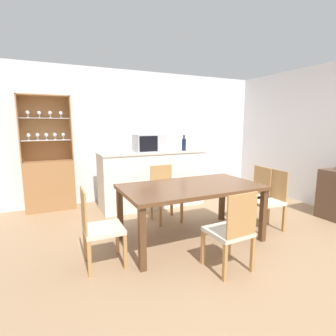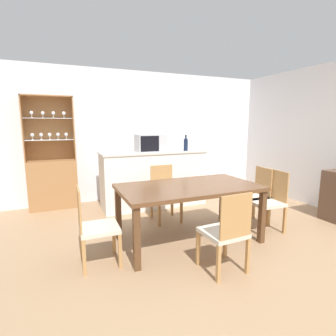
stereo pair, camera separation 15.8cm
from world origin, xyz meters
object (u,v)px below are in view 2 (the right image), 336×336
(dining_chair_side_left_near, at_px, (95,227))
(microwave, at_px, (151,143))
(wine_bottle, at_px, (186,144))
(dining_chair_head_near, at_px, (226,232))
(dining_chair_side_right_far, at_px, (254,196))
(display_cabinet, at_px, (53,176))
(dining_chair_head_far, at_px, (165,194))
(dining_chair_side_right_near, at_px, (269,201))
(dining_table, at_px, (189,191))

(dining_chair_side_left_near, xyz_separation_m, microwave, (1.24, 1.72, 0.75))
(microwave, distance_m, wine_bottle, 0.66)
(dining_chair_head_near, height_order, dining_chair_side_right_far, same)
(microwave, relative_size, wine_bottle, 1.78)
(display_cabinet, xyz_separation_m, dining_chair_side_right_far, (2.83, -2.00, -0.17))
(dining_chair_head_far, xyz_separation_m, microwave, (0.03, 0.76, 0.75))
(dining_chair_side_right_near, bearing_deg, display_cabinet, 54.41)
(dining_chair_side_right_near, height_order, wine_bottle, wine_bottle)
(dining_table, xyz_separation_m, dining_chair_side_right_far, (1.20, 0.14, -0.23))
(wine_bottle, bearing_deg, microwave, 168.98)
(display_cabinet, distance_m, dining_table, 2.70)
(display_cabinet, bearing_deg, dining_chair_head_near, -61.14)
(dining_chair_head_far, relative_size, microwave, 1.65)
(dining_chair_head_near, bearing_deg, display_cabinet, 116.12)
(dining_chair_side_right_near, bearing_deg, dining_chair_head_near, 122.24)
(dining_chair_head_near, xyz_separation_m, wine_bottle, (0.68, 2.26, 0.71))
(display_cabinet, xyz_separation_m, dining_chair_side_left_near, (0.42, -2.29, -0.17))
(dining_chair_side_left_near, height_order, microwave, microwave)
(dining_chair_side_left_near, height_order, dining_chair_side_right_far, same)
(dining_chair_side_left_near, height_order, dining_chair_head_far, same)
(dining_chair_head_near, xyz_separation_m, dining_chair_side_right_near, (1.20, 0.66, 0.00))
(dining_chair_side_right_far, height_order, microwave, microwave)
(display_cabinet, relative_size, dining_table, 1.12)
(dining_chair_side_right_near, relative_size, microwave, 1.65)
(dining_chair_head_near, height_order, microwave, microwave)
(display_cabinet, height_order, dining_chair_side_right_far, display_cabinet)
(microwave, xyz_separation_m, wine_bottle, (0.65, -0.13, -0.04))
(dining_chair_side_left_near, bearing_deg, dining_chair_side_right_far, 98.20)
(dining_table, distance_m, dining_chair_head_far, 0.85)
(dining_table, xyz_separation_m, dining_chair_head_far, (0.00, 0.81, -0.23))
(dining_chair_head_far, bearing_deg, dining_chair_head_near, 90.65)
(microwave, bearing_deg, dining_chair_side_right_near, -55.76)
(dining_chair_side_right_far, distance_m, microwave, 1.99)
(dining_chair_side_left_near, bearing_deg, dining_chair_head_far, 129.80)
(dining_chair_side_left_near, relative_size, dining_chair_side_right_far, 1.00)
(dining_chair_side_left_near, relative_size, wine_bottle, 2.93)
(dining_table, bearing_deg, dining_chair_side_right_far, 6.85)
(dining_table, relative_size, dining_chair_side_right_far, 2.06)
(dining_chair_side_right_near, bearing_deg, wine_bottle, 21.67)
(wine_bottle, bearing_deg, dining_chair_side_right_near, -71.79)
(dining_chair_side_left_near, bearing_deg, dining_table, 98.26)
(dining_chair_side_right_far, xyz_separation_m, dining_chair_head_far, (-1.20, 0.67, 0.00))
(dining_chair_head_near, xyz_separation_m, microwave, (0.03, 2.38, 0.75))
(dining_chair_head_near, height_order, wine_bottle, wine_bottle)
(dining_chair_head_near, bearing_deg, wine_bottle, 70.54)
(display_cabinet, relative_size, dining_chair_side_right_near, 2.31)
(microwave, bearing_deg, dining_table, -91.22)
(dining_chair_side_right_far, bearing_deg, dining_chair_side_left_near, 101.46)
(dining_chair_side_right_far, distance_m, dining_chair_side_right_near, 0.30)
(dining_chair_head_far, bearing_deg, dining_chair_side_right_near, 141.94)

